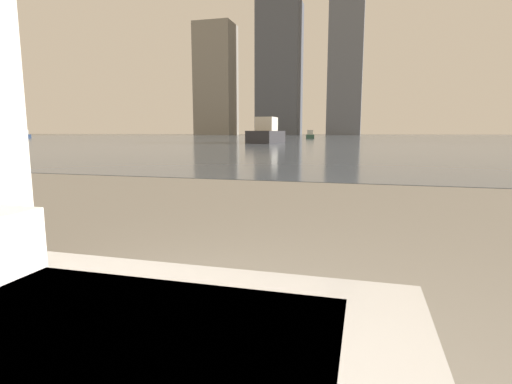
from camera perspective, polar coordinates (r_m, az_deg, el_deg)
The scene contains 7 objects.
harbor_water at distance 61.90m, azimuth 14.70°, elevation 7.50°, with size 180.00×110.00×0.01m.
harbor_boat_0 at distance 62.90m, azimuth -30.15°, elevation 7.01°, with size 2.55×3.07×1.13m.
harbor_boat_1 at distance 32.03m, azimuth 1.53°, elevation 8.31°, with size 1.97×5.43×2.02m.
harbor_boat_2 at distance 53.55m, azimuth 7.72°, elevation 8.00°, with size 1.47×3.11×1.12m.
skyline_tower_0 at distance 127.11m, azimuth -5.74°, elevation 15.60°, with size 11.39×9.70×33.03m.
skyline_tower_1 at distance 121.87m, azimuth 3.38°, elevation 17.08°, with size 12.23×10.61×37.86m.
skyline_tower_2 at distance 122.95m, azimuth 12.94°, elevation 24.59°, with size 9.35×7.58×70.44m.
Camera 1 is at (0.76, 0.11, 0.87)m, focal length 28.00 mm.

